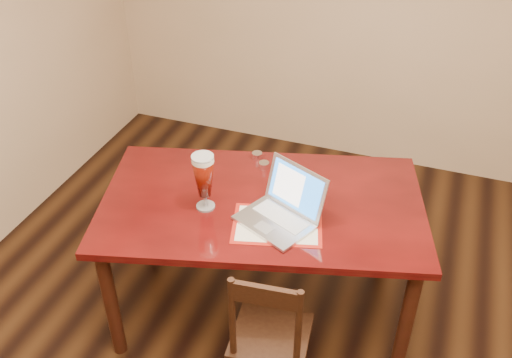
% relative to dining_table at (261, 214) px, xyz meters
% --- Properties ---
extents(room_shell, '(4.51, 5.01, 2.71)m').
position_rel_dining_table_xyz_m(room_shell, '(0.37, -0.63, 1.05)').
color(room_shell, tan).
rests_on(room_shell, ground).
extents(dining_table, '(1.88, 1.36, 1.11)m').
position_rel_dining_table_xyz_m(dining_table, '(0.00, 0.00, 0.00)').
color(dining_table, '#520B0B').
rests_on(dining_table, ground).
extents(dining_chair, '(0.41, 0.39, 0.88)m').
position_rel_dining_table_xyz_m(dining_chair, '(0.23, -0.53, -0.30)').
color(dining_chair, black).
rests_on(dining_chair, ground).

